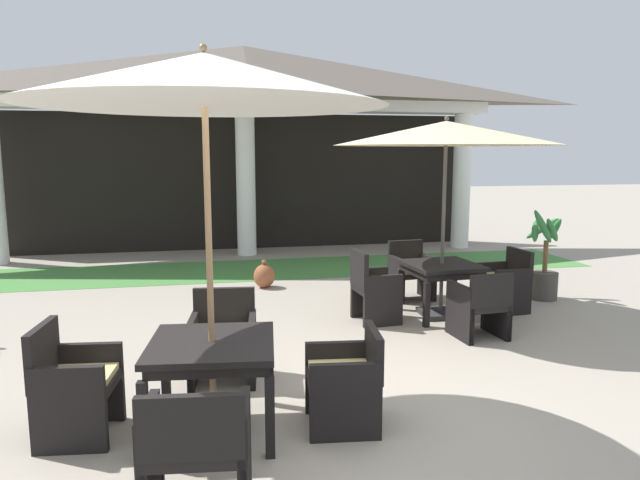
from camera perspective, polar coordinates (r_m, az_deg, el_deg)
name	(u,v)px	position (r m, az deg, el deg)	size (l,w,h in m)	color
ground_plane	(329,429)	(4.82, 0.90, -18.16)	(60.00, 60.00, 0.00)	#9E9384
background_pavilion	(244,95)	(12.45, -7.54, 14.04)	(10.96, 2.49, 4.31)	white
lawn_strip	(254,270)	(10.85, -6.50, -2.91)	(12.76, 2.00, 0.01)	#47843D
patio_table_near_foreground	(442,271)	(7.85, 11.92, -3.01)	(0.97, 0.97, 0.71)	black
patio_umbrella_near_foreground	(446,135)	(7.69, 12.34, 10.12)	(2.91, 2.91, 2.63)	#2D2D2D
patio_chair_near_foreground_east	(505,282)	(8.38, 17.75, -3.95)	(0.60, 0.61, 0.85)	black
patio_chair_near_foreground_south	(480,305)	(7.08, 15.51, -6.24)	(0.60, 0.61, 0.81)	black
patio_chair_near_foreground_west	(373,289)	(7.49, 5.28, -4.87)	(0.56, 0.59, 0.94)	black
patio_chair_near_foreground_north	(411,272)	(8.74, 8.93, -3.17)	(0.61, 0.58, 0.85)	black
patio_table_mid_left	(212,353)	(4.62, -10.60, -10.93)	(1.05, 1.05, 0.74)	black
patio_umbrella_mid_left	(204,82)	(4.38, -11.37, 15.01)	(2.66, 2.66, 2.94)	#2D2D2D
patio_chair_mid_left_south	(196,448)	(3.76, -12.09, -19.46)	(0.69, 0.59, 0.84)	black
patio_chair_mid_left_north	(223,339)	(5.68, -9.53, -9.59)	(0.68, 0.64, 0.85)	black
patio_chair_mid_left_east	(346,380)	(4.73, 2.58, -13.65)	(0.62, 0.62, 0.79)	black
patio_chair_mid_left_west	(74,385)	(4.91, -23.13, -13.04)	(0.61, 0.63, 0.89)	black
potted_palm_right_edge	(544,270)	(9.21, 21.24, -2.78)	(0.61, 0.59, 1.36)	#47423D
terracotta_urn	(264,276)	(9.39, -5.52, -3.54)	(0.34, 0.34, 0.46)	brown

